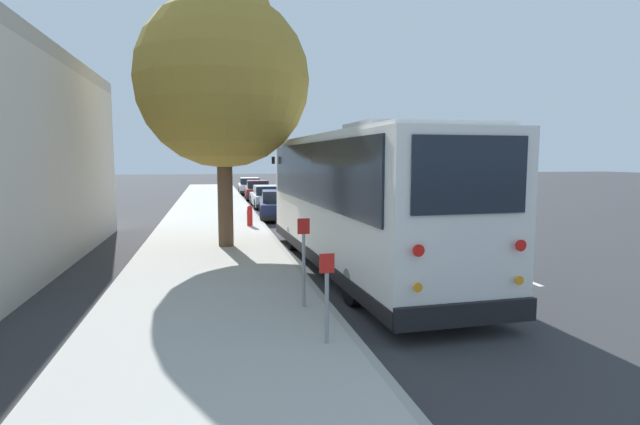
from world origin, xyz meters
TOP-DOWN VIEW (x-y plane):
  - ground_plane at (0.00, 0.00)m, footprint 160.00×160.00m
  - sidewalk_slab at (0.00, 3.78)m, footprint 80.00×4.11m
  - curb_strip at (0.00, 1.65)m, footprint 80.00×0.14m
  - shuttle_bus at (-0.80, 0.13)m, footprint 10.78×2.94m
  - parked_sedan_navy at (10.28, 0.67)m, footprint 4.32×2.01m
  - parked_sedan_silver at (16.08, 0.54)m, footprint 4.42×1.77m
  - parked_sedan_maroon at (21.62, 0.60)m, footprint 4.42×1.79m
  - parked_sedan_white at (27.33, 0.69)m, footprint 4.29×1.90m
  - street_tree at (2.69, 3.29)m, footprint 5.13×5.13m
  - sign_post_near at (-6.00, 2.12)m, footprint 0.06×0.22m
  - sign_post_far at (-4.17, 2.12)m, footprint 0.06×0.22m
  - fire_hydrant at (6.96, 2.24)m, footprint 0.22×0.22m
  - lane_stripe_mid at (-2.14, -3.38)m, footprint 2.40×0.14m
  - lane_stripe_ahead at (3.86, -3.38)m, footprint 2.40×0.14m

SIDE VIEW (x-z plane):
  - ground_plane at x=0.00m, z-range 0.00..0.00m
  - lane_stripe_mid at x=-2.14m, z-range 0.00..0.01m
  - lane_stripe_ahead at x=3.86m, z-range 0.00..0.01m
  - sidewalk_slab at x=0.00m, z-range 0.00..0.15m
  - curb_strip at x=0.00m, z-range 0.00..0.15m
  - fire_hydrant at x=6.96m, z-range 0.15..0.96m
  - parked_sedan_silver at x=16.08m, z-range -0.05..1.21m
  - parked_sedan_white at x=27.33m, z-range -0.05..1.24m
  - parked_sedan_maroon at x=21.62m, z-range -0.05..1.27m
  - parked_sedan_navy at x=10.28m, z-range -0.05..1.28m
  - sign_post_near at x=-6.00m, z-range 0.17..1.49m
  - sign_post_far at x=-4.17m, z-range 0.17..1.78m
  - shuttle_bus at x=-0.80m, z-range 0.13..3.70m
  - street_tree at x=2.69m, z-range 1.30..9.58m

